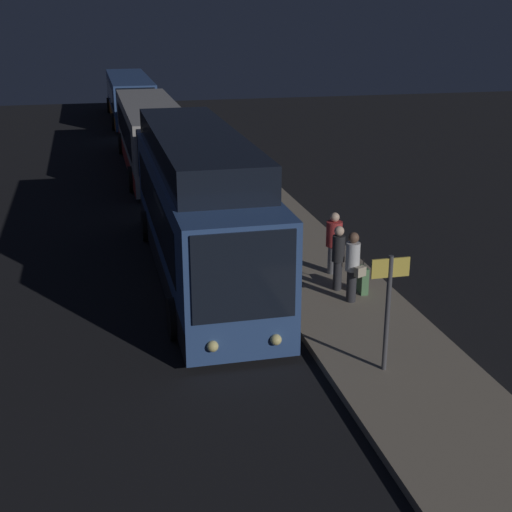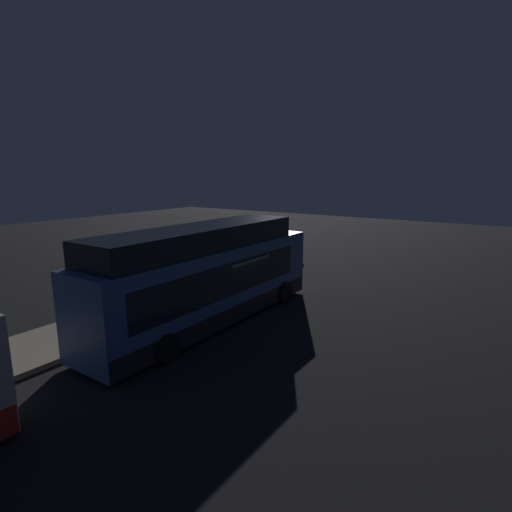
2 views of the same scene
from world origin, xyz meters
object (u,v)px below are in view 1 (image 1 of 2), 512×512
bus_second (152,136)px  bus_third (130,98)px  passenger_waiting (339,255)px  passenger_with_bags (353,264)px  passenger_boarding (334,241)px  sign_post (388,299)px  bus_lead (199,213)px  suitcase (362,280)px

bus_second → bus_third: size_ratio=1.04×
passenger_waiting → passenger_with_bags: bearing=25.1°
bus_third → passenger_boarding: size_ratio=7.03×
bus_third → passenger_waiting: size_ratio=7.08×
sign_post → bus_third: bearing=-175.8°
bus_lead → bus_third: size_ratio=0.95×
sign_post → passenger_boarding: bearing=171.7°
bus_lead → bus_second: (-14.20, -0.00, -0.31)m
bus_second → passenger_boarding: size_ratio=7.29×
bus_third → sign_post: bus_third is taller
suitcase → sign_post: sign_post is taller
bus_third → suitcase: bus_third is taller
bus_third → passenger_with_bags: bearing=5.7°
passenger_waiting → suitcase: size_ratio=1.83×
passenger_waiting → passenger_with_bags: passenger_with_bags is taller
passenger_with_bags → suitcase: size_ratio=1.92×
bus_lead → passenger_waiting: (2.45, 3.21, -0.66)m
bus_third → sign_post: (36.37, 2.69, 0.33)m
bus_second → sign_post: size_ratio=5.17×
bus_third → sign_post: size_ratio=4.98×
bus_lead → passenger_waiting: size_ratio=6.70×
bus_third → passenger_waiting: bus_third is taller
bus_lead → sign_post: 7.26m
bus_second → sign_post: bearing=7.3°
bus_second → bus_lead: bearing=0.0°
bus_lead → passenger_waiting: 4.09m
bus_lead → bus_second: size_ratio=0.91×
bus_lead → suitcase: (2.81, 3.74, -1.26)m
passenger_waiting → suitcase: (0.36, 0.53, -0.59)m
bus_lead → bus_third: 29.62m
bus_lead → passenger_boarding: 3.77m
passenger_boarding → passenger_with_bags: (2.00, -0.21, 0.07)m
passenger_boarding → sign_post: bearing=7.0°
bus_third → passenger_with_bags: bus_third is taller
passenger_boarding → passenger_waiting: passenger_boarding is taller
passenger_with_bags → sign_post: sign_post is taller
passenger_waiting → bus_third: bearing=-153.8°
passenger_waiting → bus_lead: bearing=-106.8°
passenger_boarding → passenger_waiting: (1.18, -0.27, 0.02)m
passenger_boarding → suitcase: (1.54, 0.26, -0.57)m
bus_second → bus_third: 15.42m
passenger_boarding → sign_post: size_ratio=0.71×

